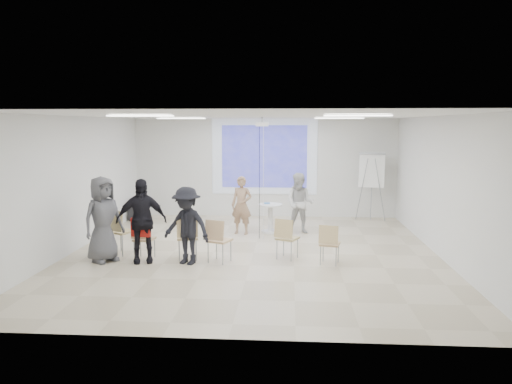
# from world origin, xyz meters

# --- Properties ---
(floor) EXTENTS (8.00, 9.00, 0.10)m
(floor) POSITION_xyz_m (0.00, 0.00, -0.05)
(floor) COLOR beige
(floor) RESTS_ON ground
(ceiling) EXTENTS (8.00, 9.00, 0.10)m
(ceiling) POSITION_xyz_m (0.00, 0.00, 3.05)
(ceiling) COLOR white
(ceiling) RESTS_ON wall_back
(wall_back) EXTENTS (8.00, 0.10, 3.00)m
(wall_back) POSITION_xyz_m (0.00, 4.55, 1.50)
(wall_back) COLOR silver
(wall_back) RESTS_ON floor
(wall_left) EXTENTS (0.10, 9.00, 3.00)m
(wall_left) POSITION_xyz_m (-4.05, 0.00, 1.50)
(wall_left) COLOR silver
(wall_left) RESTS_ON floor
(wall_right) EXTENTS (0.10, 9.00, 3.00)m
(wall_right) POSITION_xyz_m (4.05, 0.00, 1.50)
(wall_right) COLOR silver
(wall_right) RESTS_ON floor
(projection_halo) EXTENTS (3.20, 0.01, 2.30)m
(projection_halo) POSITION_xyz_m (0.00, 4.49, 1.85)
(projection_halo) COLOR silver
(projection_halo) RESTS_ON wall_back
(projection_image) EXTENTS (2.60, 0.01, 1.90)m
(projection_image) POSITION_xyz_m (0.00, 4.47, 1.85)
(projection_image) COLOR #3539B5
(projection_image) RESTS_ON wall_back
(pedestal_table) EXTENTS (0.69, 0.69, 0.78)m
(pedestal_table) POSITION_xyz_m (0.28, 2.12, 0.43)
(pedestal_table) COLOR white
(pedestal_table) RESTS_ON floor
(player_left) EXTENTS (0.69, 0.54, 1.70)m
(player_left) POSITION_xyz_m (-0.45, 1.93, 0.85)
(player_left) COLOR tan
(player_left) RESTS_ON floor
(player_right) EXTENTS (0.97, 0.85, 1.74)m
(player_right) POSITION_xyz_m (1.05, 2.14, 0.87)
(player_right) COLOR silver
(player_right) RESTS_ON floor
(controller_left) EXTENTS (0.06, 0.13, 0.04)m
(controller_left) POSITION_xyz_m (-0.27, 2.18, 1.12)
(controller_left) COLOR white
(controller_left) RESTS_ON player_left
(controller_right) EXTENTS (0.07, 0.13, 0.04)m
(controller_right) POSITION_xyz_m (0.87, 2.39, 1.18)
(controller_right) COLOR silver
(controller_right) RESTS_ON player_right
(chair_far_left) EXTENTS (0.62, 0.64, 0.99)m
(chair_far_left) POSITION_xyz_m (-2.91, -0.35, 0.59)
(chair_far_left) COLOR tan
(chair_far_left) RESTS_ON floor
(chair_left_mid) EXTENTS (0.44, 0.46, 0.84)m
(chair_left_mid) POSITION_xyz_m (-2.26, -0.72, 0.50)
(chair_left_mid) COLOR tan
(chair_left_mid) RESTS_ON floor
(chair_left_inner) EXTENTS (0.52, 0.54, 0.93)m
(chair_left_inner) POSITION_xyz_m (-1.33, -0.68, 0.55)
(chair_left_inner) COLOR tan
(chair_left_inner) RESTS_ON floor
(chair_center) EXTENTS (0.56, 0.58, 0.91)m
(chair_center) POSITION_xyz_m (-0.67, -0.86, 0.54)
(chair_center) COLOR tan
(chair_center) RESTS_ON floor
(chair_right_inner) EXTENTS (0.55, 0.57, 0.87)m
(chair_right_inner) POSITION_xyz_m (0.72, -0.49, 0.51)
(chair_right_inner) COLOR tan
(chair_right_inner) RESTS_ON floor
(chair_right_far) EXTENTS (0.47, 0.49, 0.83)m
(chair_right_far) POSITION_xyz_m (1.59, -0.84, 0.49)
(chair_right_far) COLOR tan
(chair_right_far) RESTS_ON floor
(red_jacket) EXTENTS (0.41, 0.13, 0.38)m
(red_jacket) POSITION_xyz_m (-2.25, -0.87, 0.72)
(red_jacket) COLOR #AE1B15
(red_jacket) RESTS_ON chair_left_mid
(laptop) EXTENTS (0.38, 0.31, 0.03)m
(laptop) POSITION_xyz_m (-1.34, -0.58, 0.50)
(laptop) COLOR black
(laptop) RESTS_ON chair_left_inner
(audience_left) EXTENTS (1.30, 0.98, 1.98)m
(audience_left) POSITION_xyz_m (-2.23, -0.90, 0.99)
(audience_left) COLOR black
(audience_left) RESTS_ON floor
(audience_mid) EXTENTS (1.31, 1.00, 1.79)m
(audience_mid) POSITION_xyz_m (-1.28, -0.97, 0.89)
(audience_mid) COLOR black
(audience_mid) RESTS_ON floor
(audience_outer) EXTENTS (1.10, 1.15, 1.98)m
(audience_outer) POSITION_xyz_m (-3.03, -0.90, 0.99)
(audience_outer) COLOR #59595E
(audience_outer) RESTS_ON floor
(flipchart_easel) EXTENTS (0.85, 0.66, 2.01)m
(flipchart_easel) POSITION_xyz_m (3.17, 3.98, 1.48)
(flipchart_easel) COLOR gray
(flipchart_easel) RESTS_ON floor
(av_cart) EXTENTS (0.52, 0.46, 0.66)m
(av_cart) POSITION_xyz_m (-3.68, 3.48, 0.31)
(av_cart) COLOR black
(av_cart) RESTS_ON floor
(ceiling_projector) EXTENTS (0.30, 0.25, 3.00)m
(ceiling_projector) POSITION_xyz_m (0.10, 1.49, 2.69)
(ceiling_projector) COLOR white
(ceiling_projector) RESTS_ON ceiling
(fluor_panel_nw) EXTENTS (1.20, 0.30, 0.02)m
(fluor_panel_nw) POSITION_xyz_m (-2.00, 2.00, 2.97)
(fluor_panel_nw) COLOR white
(fluor_panel_nw) RESTS_ON ceiling
(fluor_panel_ne) EXTENTS (1.20, 0.30, 0.02)m
(fluor_panel_ne) POSITION_xyz_m (2.00, 2.00, 2.97)
(fluor_panel_ne) COLOR white
(fluor_panel_ne) RESTS_ON ceiling
(fluor_panel_sw) EXTENTS (1.20, 0.30, 0.02)m
(fluor_panel_sw) POSITION_xyz_m (-2.00, -1.50, 2.97)
(fluor_panel_sw) COLOR white
(fluor_panel_sw) RESTS_ON ceiling
(fluor_panel_se) EXTENTS (1.20, 0.30, 0.02)m
(fluor_panel_se) POSITION_xyz_m (2.00, -1.50, 2.97)
(fluor_panel_se) COLOR white
(fluor_panel_se) RESTS_ON ceiling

